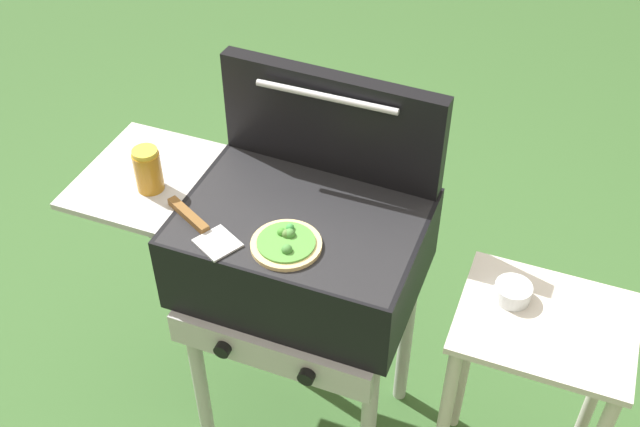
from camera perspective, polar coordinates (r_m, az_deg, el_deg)
ground_plane at (r=2.69m, az=-1.02°, el=-14.58°), size 8.00×8.00×0.00m
grill at (r=2.11m, az=-1.67°, el=-2.99°), size 0.96×0.53×0.90m
grill_lid_open at (r=2.07m, az=0.87°, el=6.72°), size 0.63×0.09×0.30m
pizza_veggie at (r=1.92m, az=-2.50°, el=-2.21°), size 0.18×0.18×0.04m
sauce_jar at (r=2.10m, az=-12.60°, el=3.17°), size 0.07×0.07×0.13m
spatula at (r=1.99m, az=-8.85°, el=-0.95°), size 0.26×0.17×0.02m
prep_table at (r=2.19m, az=15.37°, el=-11.35°), size 0.44×0.36×0.76m
topping_bowl_near at (r=2.04m, az=14.06°, el=-5.69°), size 0.10×0.10×0.04m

